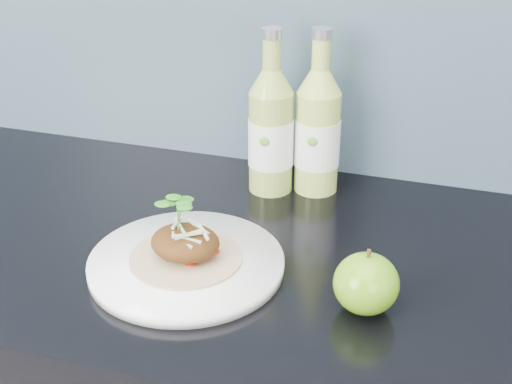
% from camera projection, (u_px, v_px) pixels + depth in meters
% --- Properties ---
extents(dinner_plate, '(0.33, 0.33, 0.02)m').
position_uv_depth(dinner_plate, '(186.00, 264.00, 0.96)').
color(dinner_plate, white).
rests_on(dinner_plate, kitchen_counter).
extents(pork_taco, '(0.15, 0.15, 0.10)m').
position_uv_depth(pork_taco, '(185.00, 241.00, 0.95)').
color(pork_taco, '#A3845D').
rests_on(pork_taco, dinner_plate).
extents(green_apple, '(0.10, 0.10, 0.09)m').
position_uv_depth(green_apple, '(366.00, 284.00, 0.87)').
color(green_apple, '#3D880E').
rests_on(green_apple, kitchen_counter).
extents(cider_bottle_left, '(0.09, 0.09, 0.27)m').
position_uv_depth(cider_bottle_left, '(271.00, 131.00, 1.13)').
color(cider_bottle_left, '#97AF49').
rests_on(cider_bottle_left, kitchen_counter).
extents(cider_bottle_right, '(0.08, 0.08, 0.27)m').
position_uv_depth(cider_bottle_right, '(318.00, 132.00, 1.13)').
color(cider_bottle_right, '#ADC552').
rests_on(cider_bottle_right, kitchen_counter).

